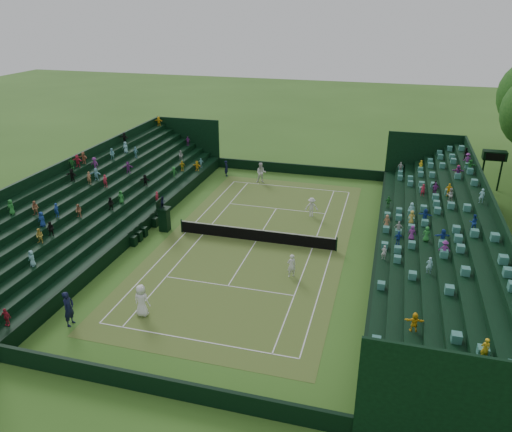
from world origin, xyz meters
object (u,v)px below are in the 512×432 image
Objects in this scene: player_near_west at (142,301)px; player_near_east at (291,266)px; umpire_chair at (164,216)px; tennis_net at (256,235)px; player_far_east at (312,207)px; player_far_west at (261,173)px.

player_near_east is (7.05, 6.32, -0.16)m from player_near_west.
umpire_chair is 11.13m from player_near_west.
player_near_east is (3.48, -4.24, 0.26)m from tennis_net.
player_far_east is at bearing 28.75° from umpire_chair.
tennis_net is at bearing -84.42° from player_near_east.
player_near_west is 22.96m from player_far_west.
umpire_chair is at bearing -164.14° from player_far_east.
player_far_east is (3.08, 5.59, 0.27)m from tennis_net.
player_far_west is at bearing 103.25° from tennis_net.
umpire_chair reaches higher than tennis_net.
tennis_net is 7.43× the size of player_near_east.
umpire_chair reaches higher than player_near_east.
tennis_net is 11.15m from player_near_west.
player_far_east is at bearing -121.47° from player_near_east.
tennis_net is 12.74m from player_far_west.
player_far_east is (6.66, 16.15, -0.15)m from player_near_west.
player_far_west is (-6.40, 16.64, 0.19)m from player_near_east.
player_far_west reaches higher than player_near_east.
tennis_net is at bearing -88.18° from player_far_west.
player_far_west is at bearing 71.16° from umpire_chair.
player_far_east is at bearing -106.99° from player_near_west.
player_near_west is at bearing -103.07° from player_far_west.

